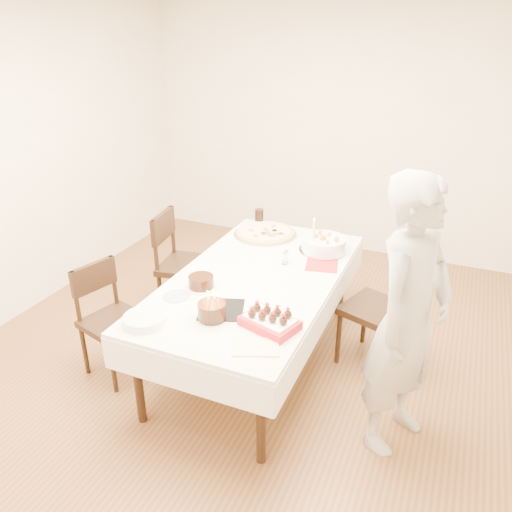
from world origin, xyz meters
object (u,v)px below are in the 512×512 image
at_px(pizza_white, 265,233).
at_px(birthday_cake, 212,306).
at_px(chair_left_savory, 188,266).
at_px(layer_cake, 201,282).
at_px(chair_right_savory, 376,310).
at_px(cola_glass, 259,217).
at_px(pizza_pepperoni, 320,248).
at_px(strawberry_box, 270,321).
at_px(dining_table, 256,319).
at_px(taper_candle, 313,236).
at_px(pasta_bowl, 324,244).
at_px(person, 408,319).
at_px(chair_left_dessert, 114,322).

relative_size(pizza_white, birthday_cake, 3.12).
xyz_separation_m(chair_left_savory, layer_cake, (0.56, -0.72, 0.31)).
distance_m(chair_right_savory, layer_cake, 1.35).
bearing_deg(cola_glass, pizza_white, -54.94).
relative_size(pizza_pepperoni, strawberry_box, 1.01).
bearing_deg(layer_cake, pizza_white, 87.60).
bearing_deg(chair_right_savory, pizza_white, 177.52).
height_order(dining_table, taper_candle, taper_candle).
bearing_deg(birthday_cake, dining_table, 87.71).
height_order(pizza_pepperoni, pasta_bowl, pasta_bowl).
xyz_separation_m(person, birthday_cake, (-1.17, -0.26, -0.04)).
xyz_separation_m(pizza_white, taper_candle, (0.52, -0.24, 0.14)).
relative_size(pizza_white, pizza_pepperoni, 1.63).
bearing_deg(pizza_pepperoni, chair_left_dessert, -135.23).
relative_size(taper_candle, cola_glass, 2.23).
bearing_deg(dining_table, strawberry_box, -59.50).
height_order(person, cola_glass, person).
xyz_separation_m(pasta_bowl, taper_candle, (-0.06, -0.10, 0.10)).
bearing_deg(pizza_pepperoni, taper_candle, -101.97).
height_order(dining_table, pasta_bowl, pasta_bowl).
bearing_deg(layer_cake, strawberry_box, -23.31).
bearing_deg(pasta_bowl, chair_left_dessert, -136.51).
bearing_deg(chair_left_savory, dining_table, 145.40).
relative_size(birthday_cake, strawberry_box, 0.53).
distance_m(chair_left_savory, pasta_bowl, 1.24).
bearing_deg(strawberry_box, taper_candle, 93.79).
bearing_deg(chair_right_savory, dining_table, -139.50).
height_order(pasta_bowl, strawberry_box, pasta_bowl).
xyz_separation_m(taper_candle, layer_cake, (-0.56, -0.84, -0.12)).
xyz_separation_m(chair_left_dessert, cola_glass, (0.52, 1.54, 0.38)).
relative_size(chair_right_savory, chair_left_dessert, 1.09).
bearing_deg(layer_cake, chair_left_savory, 127.56).
xyz_separation_m(pizza_pepperoni, pasta_bowl, (0.04, -0.02, 0.04)).
xyz_separation_m(pasta_bowl, strawberry_box, (0.01, -1.22, -0.02)).
height_order(chair_left_dessert, birthday_cake, birthday_cake).
bearing_deg(birthday_cake, pizza_pepperoni, 75.93).
distance_m(chair_left_dessert, pizza_pepperoni, 1.74).
relative_size(chair_right_savory, pizza_white, 1.70).
bearing_deg(birthday_cake, layer_cake, 128.34).
xyz_separation_m(chair_right_savory, pizza_pepperoni, (-0.56, 0.32, 0.29)).
bearing_deg(chair_left_dessert, pizza_pepperoni, -119.80).
distance_m(person, pizza_pepperoni, 1.35).
bearing_deg(pizza_white, strawberry_box, -66.52).
height_order(chair_left_savory, chair_left_dessert, chair_left_savory).
height_order(taper_candle, layer_cake, taper_candle).
xyz_separation_m(chair_left_savory, taper_candle, (1.12, 0.12, 0.43)).
distance_m(chair_left_savory, chair_left_dessert, 0.97).
xyz_separation_m(pasta_bowl, birthday_cake, (-0.36, -1.28, 0.03)).
bearing_deg(birthday_cake, cola_glass, 102.65).
height_order(person, pizza_white, person).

